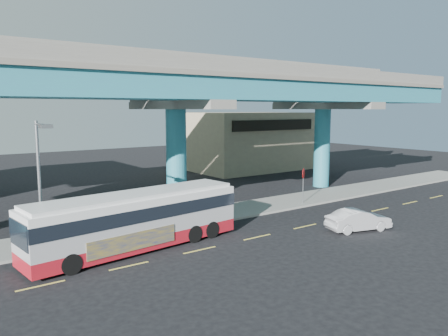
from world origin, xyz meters
TOP-DOWN VIEW (x-y plane):
  - ground at (0.00, 0.00)m, footprint 120.00×120.00m
  - sidewalk at (0.00, 5.50)m, footprint 70.00×4.00m
  - lane_markings at (-0.00, -0.30)m, footprint 58.00×0.12m
  - viaduct at (-0.00, 9.11)m, footprint 52.00×12.40m
  - building_beige at (18.00, 22.98)m, footprint 14.00×10.23m
  - transit_bus at (-6.56, 1.81)m, footprint 12.08×3.88m
  - sedan at (5.92, -2.89)m, footprint 3.64×4.81m
  - street_lamp at (-10.83, 3.47)m, footprint 0.50×2.24m
  - stop_sign at (8.47, 4.18)m, footprint 0.72×0.46m

SIDE VIEW (x-z plane):
  - ground at x=0.00m, z-range 0.00..0.00m
  - lane_markings at x=0.00m, z-range 0.00..0.01m
  - sidewalk at x=0.00m, z-range 0.00..0.15m
  - sedan at x=5.92m, z-range 0.00..1.33m
  - transit_bus at x=-6.56m, z-range 0.15..3.20m
  - stop_sign at x=8.47m, z-range 0.78..3.53m
  - building_beige at x=18.00m, z-range 0.01..7.01m
  - street_lamp at x=-10.83m, z-range 1.22..7.92m
  - viaduct at x=0.00m, z-range 3.29..14.99m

